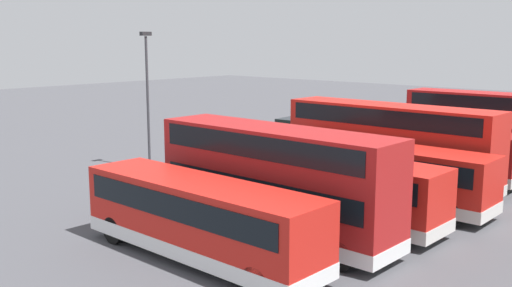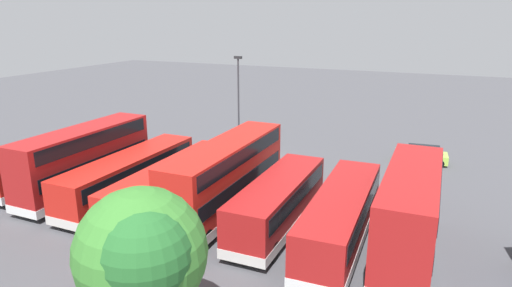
{
  "view_description": "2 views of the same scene",
  "coord_description": "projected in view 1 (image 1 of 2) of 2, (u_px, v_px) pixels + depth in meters",
  "views": [
    {
      "loc": [
        26.72,
        26.12,
        7.98
      ],
      "look_at": [
        1.24,
        3.03,
        1.95
      ],
      "focal_mm": 41.48,
      "sensor_mm": 36.0,
      "label": 1
    },
    {
      "loc": [
        -13.68,
        33.16,
        11.89
      ],
      "look_at": [
        0.3,
        1.48,
        1.99
      ],
      "focal_mm": 31.18,
      "sensor_mm": 36.0,
      "label": 2
    }
  ],
  "objects": [
    {
      "name": "bus_single_deck_second",
      "position": [
        465.0,
        143.0,
        36.97
      ],
      "size": [
        2.95,
        11.38,
        2.95
      ],
      "color": "#A51919",
      "rests_on": "ground"
    },
    {
      "name": "lamp_post_tall",
      "position": [
        147.0,
        90.0,
        36.45
      ],
      "size": [
        0.7,
        0.3,
        8.48
      ],
      "color": "#38383D",
      "rests_on": "ground"
    },
    {
      "name": "bus_double_decker_fourth",
      "position": [
        390.0,
        143.0,
        32.11
      ],
      "size": [
        2.63,
        11.92,
        4.55
      ],
      "color": "red",
      "rests_on": "ground"
    },
    {
      "name": "bus_single_deck_sixth",
      "position": [
        319.0,
        182.0,
        26.72
      ],
      "size": [
        2.66,
        11.89,
        2.95
      ],
      "color": "red",
      "rests_on": "ground"
    },
    {
      "name": "bus_single_deck_far_end",
      "position": [
        200.0,
        217.0,
        21.51
      ],
      "size": [
        2.64,
        10.55,
        2.95
      ],
      "color": "red",
      "rests_on": "ground"
    },
    {
      "name": "bus_single_deck_third",
      "position": [
        431.0,
        150.0,
        34.5
      ],
      "size": [
        2.64,
        10.15,
        2.95
      ],
      "color": "#A51919",
      "rests_on": "ground"
    },
    {
      "name": "bus_double_decker_near_end",
      "position": [
        484.0,
        124.0,
        39.42
      ],
      "size": [
        2.75,
        10.29,
        4.55
      ],
      "color": "#A51919",
      "rests_on": "ground"
    },
    {
      "name": "ground_plane",
      "position": [
        234.0,
        165.0,
        38.16
      ],
      "size": [
        140.0,
        140.0,
        0.0
      ],
      "primitive_type": "plane",
      "color": "#47474C"
    },
    {
      "name": "car_hatchback_silver",
      "position": [
        290.0,
        127.0,
        50.22
      ],
      "size": [
        4.35,
        2.21,
        1.43
      ],
      "color": "#A5D14C",
      "rests_on": "ground"
    },
    {
      "name": "bus_single_deck_fifth",
      "position": [
        372.0,
        170.0,
        29.22
      ],
      "size": [
        2.71,
        11.96,
        2.95
      ],
      "color": "red",
      "rests_on": "ground"
    },
    {
      "name": "bus_double_decker_seventh",
      "position": [
        275.0,
        179.0,
        23.78
      ],
      "size": [
        2.64,
        10.85,
        4.55
      ],
      "color": "#A51919",
      "rests_on": "ground"
    }
  ]
}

